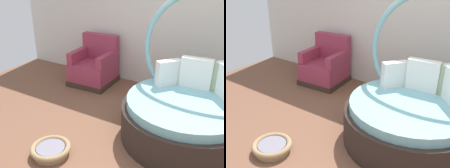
{
  "view_description": "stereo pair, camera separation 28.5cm",
  "coord_description": "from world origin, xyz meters",
  "views": [
    {
      "loc": [
        0.98,
        -2.23,
        2.21
      ],
      "look_at": [
        -0.92,
        0.9,
        0.55
      ],
      "focal_mm": 42.61,
      "sensor_mm": 36.0,
      "label": 1
    },
    {
      "loc": [
        1.22,
        -2.08,
        2.21
      ],
      "look_at": [
        -0.92,
        0.9,
        0.55
      ],
      "focal_mm": 42.61,
      "sensor_mm": 36.0,
      "label": 2
    }
  ],
  "objects": [
    {
      "name": "back_wall",
      "position": [
        0.0,
        2.36,
        1.34
      ],
      "size": [
        8.0,
        0.12,
        2.69
      ],
      "primitive_type": "cube",
      "color": "silver",
      "rests_on": "ground_plane"
    },
    {
      "name": "round_daybed",
      "position": [
        0.23,
        0.99,
        0.4
      ],
      "size": [
        1.74,
        1.74,
        1.95
      ],
      "color": "#2D231E",
      "rests_on": "ground_plane"
    },
    {
      "name": "red_armchair",
      "position": [
        -1.9,
        1.84,
        0.33
      ],
      "size": [
        0.85,
        0.85,
        0.94
      ],
      "color": "#38281E",
      "rests_on": "ground_plane"
    },
    {
      "name": "pet_basket",
      "position": [
        -1.08,
        -0.32,
        0.07
      ],
      "size": [
        0.51,
        0.51,
        0.13
      ],
      "color": "#9E7F56",
      "rests_on": "ground_plane"
    }
  ]
}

